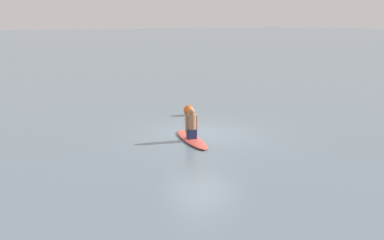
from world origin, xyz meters
The scene contains 4 objects.
ground_plane centered at (0.00, 0.00, 0.00)m, with size 400.00×400.00×0.00m, color slate.
surfboard centered at (-0.65, 0.93, 0.05)m, with size 2.82×0.61×0.10m, color #D84C3F.
person_paddler centered at (-0.65, 0.93, 0.58)m, with size 0.42×0.47×1.07m.
buoy_marker centered at (3.06, -1.44, 0.23)m, with size 0.46×0.46×0.46m, color #E55919.
Camera 1 is at (-13.52, 9.66, 4.16)m, focal length 42.46 mm.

